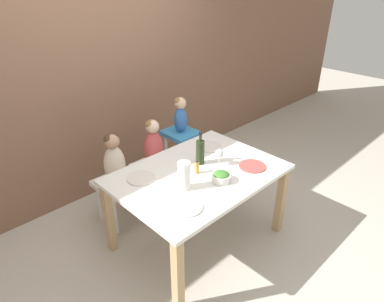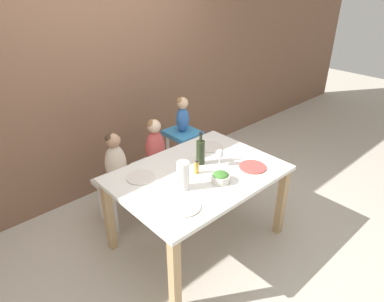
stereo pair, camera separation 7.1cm
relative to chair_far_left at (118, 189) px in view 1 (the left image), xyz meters
The scene contains 18 objects.
ground_plane 0.93m from the chair_far_left, 63.88° to the right, with size 14.00×14.00×0.00m, color #BCB2A3.
wall_back 1.23m from the chair_far_left, 60.81° to the left, with size 10.00×0.06×2.70m.
dining_table 0.89m from the chair_far_left, 63.88° to the right, with size 1.45×1.04×0.76m.
chair_far_left is the anchor object (origin of this frame).
chair_far_center 0.47m from the chair_far_left, ahead, with size 0.38×0.43×0.46m.
chair_right_highchair 0.88m from the chair_far_left, ahead, with size 0.32×0.37×0.74m.
person_child_left 0.33m from the chair_far_left, 90.00° to the left, with size 0.21×0.19×0.52m.
person_child_center 0.58m from the chair_far_left, ahead, with size 0.21×0.19×0.52m.
person_baby_right 1.03m from the chair_far_left, ahead, with size 0.15×0.13×0.39m.
wine_bottle 0.96m from the chair_far_left, 53.02° to the right, with size 0.08×0.08×0.31m.
paper_towel_roll 0.99m from the chair_far_left, 82.15° to the right, with size 0.10×0.10×0.24m.
wine_glass_near 1.11m from the chair_far_left, 53.34° to the right, with size 0.07×0.07×0.16m.
salad_bowl_large 1.15m from the chair_far_left, 67.54° to the right, with size 0.16×0.16×0.09m.
dinner_plate_front_left 1.12m from the chair_far_left, 92.50° to the right, with size 0.24×0.24×0.01m.
dinner_plate_back_left 0.62m from the chair_far_left, 95.49° to the right, with size 0.24×0.24×0.01m.
dinner_plate_back_right 1.01m from the chair_far_left, 32.73° to the right, with size 0.24×0.24×0.01m.
dinner_plate_front_right 1.35m from the chair_far_left, 52.58° to the right, with size 0.24×0.24×0.01m.
condiment_bottle_hot_sauce 0.94m from the chair_far_left, 64.94° to the right, with size 0.04×0.04×0.13m.
Camera 1 is at (-1.80, -1.78, 2.32)m, focal length 32.00 mm.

